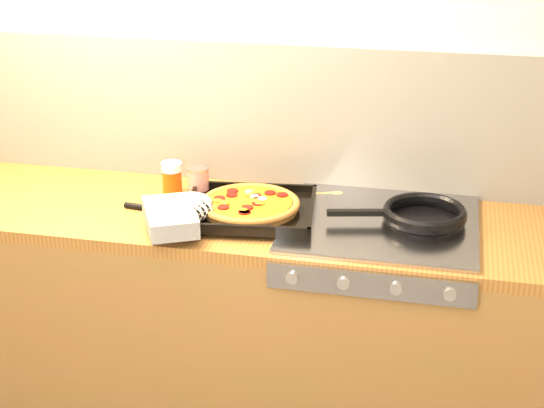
% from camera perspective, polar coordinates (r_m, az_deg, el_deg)
% --- Properties ---
extents(room_shell, '(3.20, 3.20, 3.20)m').
position_cam_1_polar(room_shell, '(2.90, -0.61, 6.12)').
color(room_shell, white).
rests_on(room_shell, ground).
extents(counter_run, '(3.20, 0.62, 0.90)m').
position_cam_1_polar(counter_run, '(2.93, -1.84, -8.74)').
color(counter_run, brown).
rests_on(counter_run, ground).
extents(stovetop, '(0.60, 0.56, 0.02)m').
position_cam_1_polar(stovetop, '(2.65, 7.50, -1.37)').
color(stovetop, '#95959A').
rests_on(stovetop, counter_run).
extents(pizza_on_tray, '(0.56, 0.53, 0.07)m').
position_cam_1_polar(pizza_on_tray, '(2.65, -3.02, -0.27)').
color(pizza_on_tray, black).
rests_on(pizza_on_tray, stovetop).
extents(frying_pan, '(0.46, 0.32, 0.04)m').
position_cam_1_polar(frying_pan, '(2.65, 10.26, -0.77)').
color(frying_pan, black).
rests_on(frying_pan, stovetop).
extents(tomato_can, '(0.08, 0.08, 0.10)m').
position_cam_1_polar(tomato_can, '(2.85, -5.06, 1.51)').
color(tomato_can, '#A81A0D').
rests_on(tomato_can, counter_run).
extents(juice_glass, '(0.08, 0.08, 0.12)m').
position_cam_1_polar(juice_glass, '(2.87, -6.86, 1.75)').
color(juice_glass, '#D4470C').
rests_on(juice_glass, counter_run).
extents(wooden_spoon, '(0.29, 0.13, 0.02)m').
position_cam_1_polar(wooden_spoon, '(2.84, 2.64, 0.59)').
color(wooden_spoon, '#A67846').
rests_on(wooden_spoon, counter_run).
extents(black_spatula, '(0.29, 0.10, 0.02)m').
position_cam_1_polar(black_spatula, '(2.74, -7.30, -0.51)').
color(black_spatula, black).
rests_on(black_spatula, counter_run).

